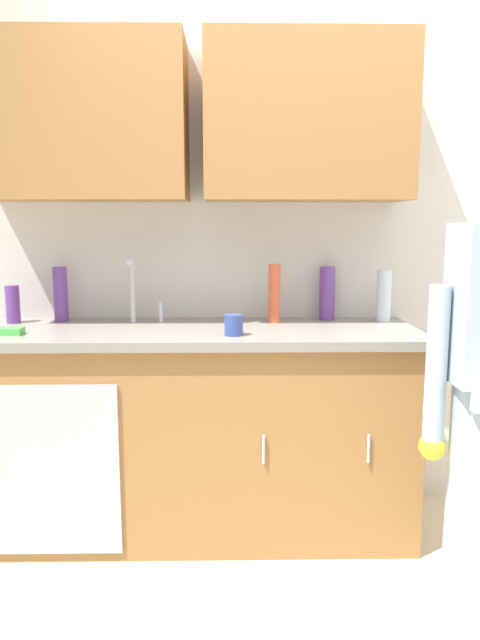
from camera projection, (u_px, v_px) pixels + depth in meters
ground_plane at (344, 623)px, 2.09m from camera, size 9.00×9.00×0.00m
kitchen_wall_with_uppers at (284, 208)px, 2.84m from camera, size 4.80×0.44×2.70m
counter_cabinet at (197, 434)px, 2.70m from camera, size 1.90×0.62×0.90m
countertop at (196, 332)px, 2.63m from camera, size 1.96×0.66×0.04m
sink at (137, 331)px, 2.63m from camera, size 0.50×0.36×0.35m
bottle_water_tall at (61, 294)px, 2.79m from camera, size 0.07×0.07×0.26m
bottle_water_short at (327, 293)px, 2.84m from camera, size 0.07×0.07×0.26m
bottle_cleaner_spray at (384, 296)px, 2.79m from camera, size 0.07×0.07×0.25m
bottle_dish_liquid at (13, 304)px, 2.75m from camera, size 0.06×0.06×0.18m
bottle_soap at (274, 294)px, 2.76m from camera, size 0.06×0.06×0.27m
cup_by_sink at (234, 325)px, 2.44m from camera, size 0.08×0.08×0.09m
sponge at (9, 331)px, 2.46m from camera, size 0.11×0.07×0.03m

